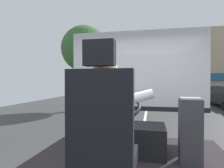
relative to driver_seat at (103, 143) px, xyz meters
The scene contains 10 objects.
ground 9.40m from the driver_seat, 89.39° to the left, with size 18.00×44.00×0.06m.
driver_seat is the anchor object (origin of this frame).
bus_driver 0.21m from the driver_seat, 90.00° to the left, with size 0.78×0.62×0.76m.
steering_console 1.31m from the driver_seat, 90.00° to the left, with size 1.10×0.98×0.84m.
fare_box 1.35m from the driver_seat, 52.09° to the left, with size 0.26×0.22×0.82m.
windshield_panel 2.20m from the driver_seat, 87.33° to the left, with size 2.50×0.08×1.48m.
street_tree 9.70m from the driver_seat, 110.78° to the left, with size 2.59×2.59×4.76m.
shop_building 19.45m from the driver_seat, 72.80° to the left, with size 9.23×6.06×6.11m.
parked_car_silver 17.14m from the driver_seat, 72.32° to the left, with size 1.81×3.80×1.21m.
parked_car_blue 23.34m from the driver_seat, 77.56° to the left, with size 1.85×4.45×1.32m.
Camera 1 is at (0.26, -1.91, 1.66)m, focal length 30.42 mm.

